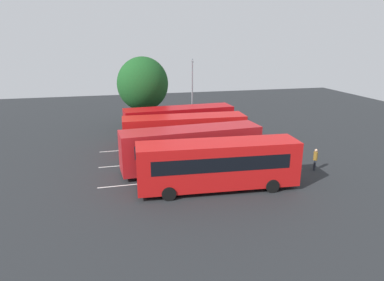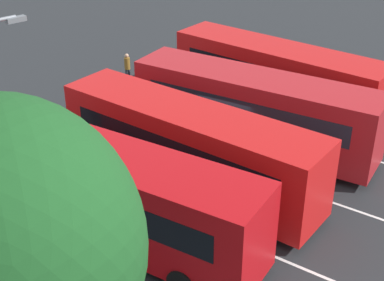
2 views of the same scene
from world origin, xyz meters
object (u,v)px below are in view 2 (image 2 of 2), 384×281
object	(u,v)px
bus_center_left	(253,109)
depot_tree	(10,240)
bus_center_right	(188,146)
bus_far_right	(110,192)
bus_far_left	(277,76)
pedestrian	(127,66)

from	to	relation	value
bus_center_left	depot_tree	xyz separation A→B (m)	(-2.25, 14.14, 3.20)
bus_center_left	depot_tree	bearing A→B (deg)	94.94
bus_center_left	bus_center_right	world-z (taller)	same
bus_center_right	bus_far_right	distance (m)	4.02
bus_center_left	bus_far_right	xyz separation A→B (m)	(0.72, 8.31, 0.00)
bus_far_left	pedestrian	world-z (taller)	bus_far_left
bus_far_left	bus_center_right	distance (m)	8.28
bus_center_right	bus_far_right	xyz separation A→B (m)	(0.32, 4.01, 0.00)
bus_center_right	pedestrian	distance (m)	11.16
bus_center_left	bus_center_right	size ratio (longest dim) A/B	1.01
pedestrian	bus_far_right	bearing A→B (deg)	-30.74
bus_far_left	bus_center_left	world-z (taller)	same
bus_far_left	bus_center_left	size ratio (longest dim) A/B	1.00
bus_far_right	pedestrian	world-z (taller)	bus_far_right
pedestrian	depot_tree	size ratio (longest dim) A/B	0.22
bus_center_left	bus_far_right	distance (m)	8.34
bus_far_left	depot_tree	xyz separation A→B (m)	(-3.15, 18.10, 3.20)
bus_far_left	bus_center_right	bearing A→B (deg)	97.02
pedestrian	depot_tree	distance (m)	20.56
bus_center_left	bus_center_right	xyz separation A→B (m)	(0.40, 4.30, 0.00)
depot_tree	bus_far_left	bearing A→B (deg)	-80.12
bus_far_right	depot_tree	bearing A→B (deg)	113.12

